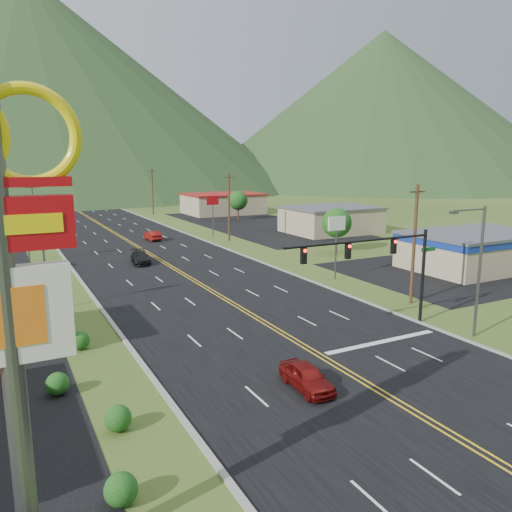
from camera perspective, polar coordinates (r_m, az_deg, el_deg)
name	(u,v)px	position (r m, az deg, el deg)	size (l,w,h in m)	color
ground	(486,456)	(24.08, 24.84, -20.03)	(500.00, 500.00, 0.00)	#37501C
road	(486,456)	(24.08, 24.84, -20.03)	(20.00, 460.00, 0.04)	black
pylon_sign	(3,267)	(14.32, -26.96, -1.14)	(4.32, 0.60, 14.00)	#59595E
traffic_signal	(382,257)	(35.72, 14.21, -0.11)	(13.10, 0.43, 7.00)	black
streetlight_east	(477,263)	(36.45, 23.92, -0.75)	(3.28, 0.25, 9.00)	#59595E
streetlight_west	(36,205)	(82.51, -23.88, 5.34)	(3.28, 0.25, 9.00)	#59595E
building_east_near	(476,248)	(60.66, 23.84, 0.83)	(15.40, 10.40, 4.10)	tan
building_east_mid	(331,220)	(83.65, 8.54, 4.14)	(14.40, 11.40, 4.30)	tan
building_east_far	(223,204)	(111.97, -3.79, 6.00)	(16.40, 12.40, 4.50)	tan
pole_sign_west_a	(43,249)	(42.74, -23.15, 0.75)	(2.00, 0.18, 6.40)	#59595E
pole_sign_west_b	(26,219)	(64.51, -24.79, 3.81)	(2.00, 0.18, 6.40)	#59595E
pole_sign_east_a	(337,230)	(50.54, 9.19, 2.96)	(2.00, 0.18, 6.40)	#59595E
pole_sign_east_b	(213,204)	(78.37, -4.98, 5.89)	(2.00, 0.18, 6.40)	#59595E
tree_east_a	(337,223)	(65.57, 9.22, 3.76)	(3.84, 3.84, 5.82)	#382314
tree_east_b	(238,200)	(100.14, -2.06, 6.36)	(3.84, 3.84, 5.82)	#382314
utility_pole_a	(414,244)	(43.39, 17.62, 1.36)	(1.60, 0.28, 10.00)	#382314
utility_pole_b	(229,207)	(74.00, -3.12, 5.67)	(1.60, 0.28, 10.00)	#382314
utility_pole_c	(152,191)	(111.54, -11.75, 7.26)	(1.60, 0.28, 10.00)	#382314
utility_pole_d	(113,183)	(150.35, -16.00, 7.98)	(1.60, 0.28, 10.00)	#382314
mountain_n	(30,83)	(234.67, -24.39, 17.55)	(220.00, 220.00, 85.00)	#173317
mountain_ne	(381,109)	(251.29, 14.12, 15.96)	(180.00, 180.00, 70.00)	#173317
car_red_near	(307,377)	(27.25, 5.82, -13.65)	(1.58, 3.93, 1.34)	maroon
car_dark_mid	(140,258)	(59.67, -13.07, -0.20)	(1.94, 4.77, 1.38)	black
car_red_far	(153,236)	(76.45, -11.74, 2.29)	(1.50, 4.30, 1.42)	maroon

